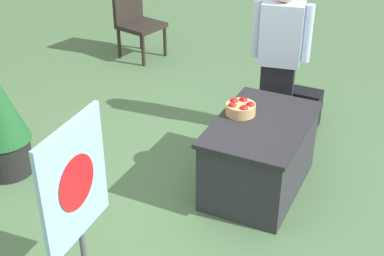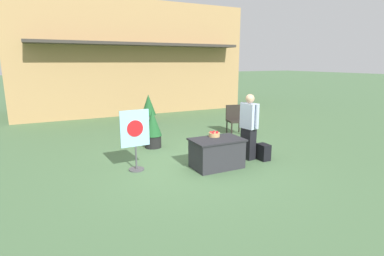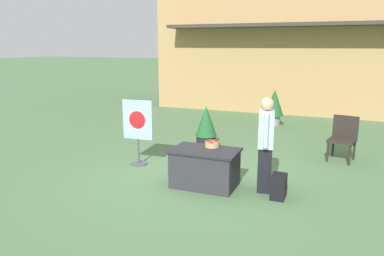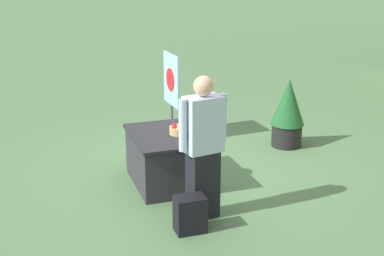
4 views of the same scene
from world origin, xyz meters
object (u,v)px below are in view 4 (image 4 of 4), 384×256
at_px(potted_plant_far_right, 288,111).
at_px(apple_basket, 180,130).
at_px(person_visitor, 203,147).
at_px(display_table, 162,159).
at_px(poster_board, 171,91).
at_px(backpack, 190,214).

bearing_deg(potted_plant_far_right, apple_basket, -67.16).
xyz_separation_m(person_visitor, potted_plant_far_right, (-1.88, 2.11, -0.29)).
bearing_deg(person_visitor, display_table, -0.00).
bearing_deg(apple_basket, potted_plant_far_right, 112.84).
bearing_deg(poster_board, display_table, 66.75).
bearing_deg(backpack, person_visitor, 139.85).
bearing_deg(person_visitor, apple_basket, -12.33).
distance_m(person_visitor, backpack, 0.77).
bearing_deg(backpack, display_table, 177.50).
bearing_deg(person_visitor, potted_plant_far_right, -58.69).
relative_size(display_table, apple_basket, 4.55).
bearing_deg(potted_plant_far_right, person_visitor, -48.28).
bearing_deg(person_visitor, poster_board, -19.65).
xyz_separation_m(poster_board, potted_plant_far_right, (0.98, 1.65, -0.23)).
xyz_separation_m(person_visitor, backpack, (0.30, -0.26, -0.66)).
bearing_deg(poster_board, potted_plant_far_right, 146.30).
distance_m(apple_basket, backpack, 1.45).
xyz_separation_m(backpack, potted_plant_far_right, (-2.19, 2.37, 0.37)).
height_order(person_visitor, poster_board, person_visitor).
bearing_deg(apple_basket, display_table, -104.30).
bearing_deg(backpack, potted_plant_far_right, 132.72).
bearing_deg(display_table, potted_plant_far_right, 109.49).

